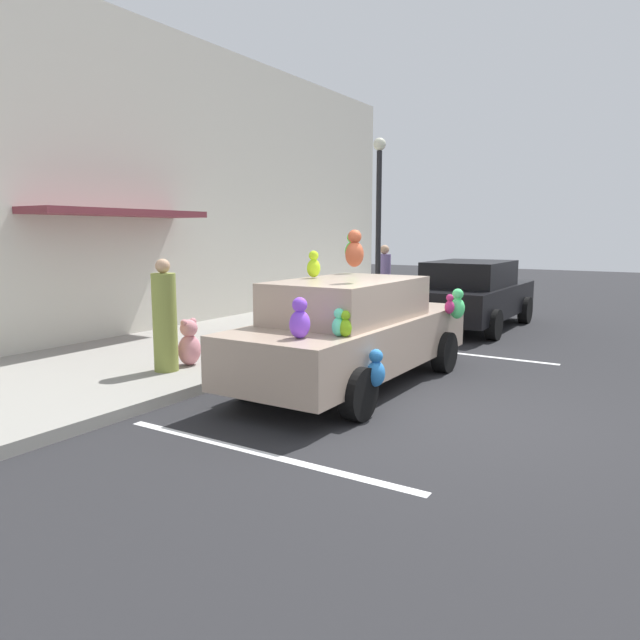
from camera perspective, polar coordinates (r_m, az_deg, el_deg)
The scene contains 11 objects.
ground_plane at distance 7.34m, azimuth 10.79°, elevation -9.03°, with size 60.00×60.00×0.00m, color #262628.
sidewalk at distance 10.18m, azimuth -16.46°, elevation -3.86°, with size 24.00×4.00×0.15m, color gray.
storefront_building at distance 11.70m, azimuth -24.25°, elevation 12.68°, with size 24.00×1.25×6.40m.
parking_stripe_front at distance 11.06m, azimuth 13.00°, elevation -3.14°, with size 0.12×3.60×0.01m, color silver.
parking_stripe_rear at distance 6.07m, azimuth -5.88°, elevation -12.71°, with size 0.12×3.60×0.01m, color silver.
plush_covered_car at distance 8.42m, azimuth 3.36°, elevation -0.99°, with size 4.60×1.98×2.23m.
parked_sedan_behind at distance 13.94m, azimuth 14.45°, elevation 2.46°, with size 4.33×2.01×1.54m.
teddy_bear_on_sidewalk at distance 9.32m, azimuth -12.55°, elevation -2.25°, with size 0.38×0.32×0.73m.
street_lamp_post at distance 13.46m, azimuth 5.70°, elevation 10.39°, with size 0.28×0.28×4.10m.
pedestrian_near_shopfront at distance 8.95m, azimuth -14.80°, elevation 0.03°, with size 0.35×0.35×1.66m.
pedestrian_walking_past at distance 14.78m, azimuth 6.22°, elevation 3.69°, with size 0.32×0.32×1.73m.
Camera 1 is at (-6.54, -2.50, 2.19)m, focal length 33.05 mm.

